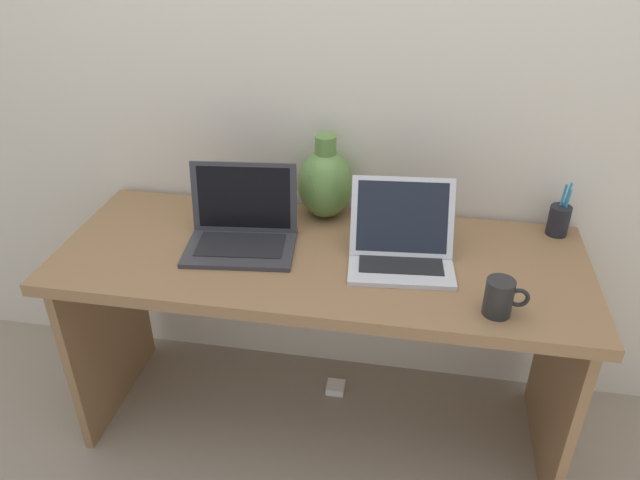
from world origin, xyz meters
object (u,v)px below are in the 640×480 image
green_vase (326,183)px  power_brick (336,387)px  laptop_left (242,224)px  pen_cup (559,220)px  coffee_mug (500,297)px  laptop_right (401,241)px

green_vase → power_brick: size_ratio=4.19×
laptop_left → pen_cup: bearing=12.7°
laptop_left → coffee_mug: (0.78, -0.25, -0.01)m
laptop_right → pen_cup: size_ratio=1.81×
laptop_left → pen_cup: 1.03m
green_vase → laptop_left: bearing=-136.1°
pen_cup → power_brick: (-0.72, -0.09, -0.78)m
green_vase → coffee_mug: (0.55, -0.47, -0.07)m
pen_cup → laptop_right: bearing=-154.1°
coffee_mug → pen_cup: pen_cup is taller
laptop_left → power_brick: 0.85m
laptop_left → power_brick: bearing=24.4°
coffee_mug → pen_cup: 0.53m
coffee_mug → laptop_right: bearing=139.8°
pen_cup → power_brick: 1.06m
green_vase → coffee_mug: green_vase is taller
laptop_right → pen_cup: bearing=25.9°
green_vase → pen_cup: green_vase is taller
laptop_left → green_vase: 0.33m
laptop_left → pen_cup: (1.01, 0.23, -0.01)m
green_vase → laptop_right: bearing=-41.0°
laptop_right → coffee_mug: (0.28, -0.23, -0.01)m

